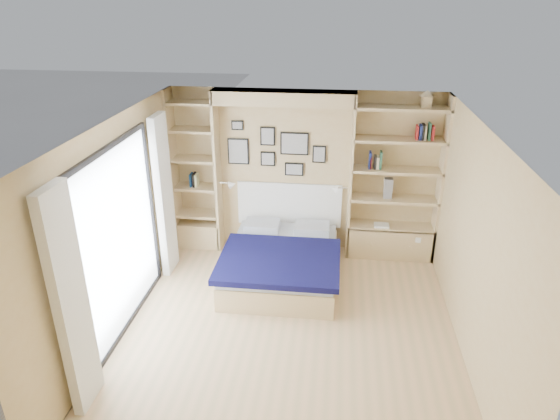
# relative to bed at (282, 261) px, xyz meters

# --- Properties ---
(ground) EXTENTS (4.50, 4.50, 0.00)m
(ground) POSITION_rel_bed_xyz_m (0.22, -1.25, -0.27)
(ground) COLOR #DAAF7D
(ground) RESTS_ON ground
(room_shell) EXTENTS (4.50, 4.50, 4.50)m
(room_shell) POSITION_rel_bed_xyz_m (-0.17, 0.27, 0.81)
(room_shell) COLOR tan
(room_shell) RESTS_ON ground
(bed) EXTENTS (1.62, 1.99, 1.07)m
(bed) POSITION_rel_bed_xyz_m (0.00, 0.00, 0.00)
(bed) COLOR #D1BB84
(bed) RESTS_ON ground
(photo_gallery) EXTENTS (1.48, 0.02, 0.82)m
(photo_gallery) POSITION_rel_bed_xyz_m (-0.23, 0.97, 1.34)
(photo_gallery) COLOR black
(photo_gallery) RESTS_ON ground
(reading_lamps) EXTENTS (1.92, 0.12, 0.15)m
(reading_lamps) POSITION_rel_bed_xyz_m (-0.08, 0.75, 0.84)
(reading_lamps) COLOR silver
(reading_lamps) RESTS_ON ground
(shelf_decor) EXTENTS (3.53, 0.23, 2.03)m
(shelf_decor) POSITION_rel_bed_xyz_m (1.30, 0.82, 1.43)
(shelf_decor) COLOR #A51E1E
(shelf_decor) RESTS_ON ground
(deck) EXTENTS (3.20, 4.00, 0.05)m
(deck) POSITION_rel_bed_xyz_m (-3.38, -1.25, -0.27)
(deck) COLOR #665B4B
(deck) RESTS_ON ground
(deck_chair) EXTENTS (0.68, 0.95, 0.86)m
(deck_chair) POSITION_rel_bed_xyz_m (-2.72, -1.44, 0.15)
(deck_chair) COLOR tan
(deck_chair) RESTS_ON ground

